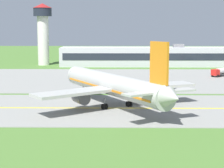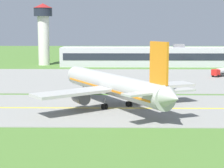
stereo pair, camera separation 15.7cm
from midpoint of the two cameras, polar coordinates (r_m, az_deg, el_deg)
The scene contains 8 objects.
ground_plane at distance 71.72m, azimuth 2.14°, elevation -3.64°, with size 500.00×500.00×0.00m, color #47702D.
taxiway_strip at distance 71.71m, azimuth 2.14°, elevation -3.60°, with size 240.00×28.00×0.10m, color gray.
apron_pad at distance 113.70m, azimuth 6.77°, elevation 0.75°, with size 140.00×52.00×0.10m, color gray.
taxiway_centreline at distance 71.69m, azimuth 2.14°, elevation -3.55°, with size 220.00×0.60×0.01m, color yellow.
airplane_lead at distance 72.60m, azimuth 0.22°, elevation -0.17°, with size 30.02×36.09×12.70m.
service_truck_catering at distance 122.40m, azimuth 15.62°, elevation 1.74°, with size 6.00×5.30×2.65m.
terminal_building at distance 152.23m, azimuth 4.92°, elevation 4.03°, with size 65.17×12.32×8.49m.
control_tower at distance 157.35m, azimuth -10.01°, elevation 8.12°, with size 7.60×7.60×24.28m.
Camera 2 is at (-1.35, -70.16, 14.76)m, focal length 62.29 mm.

